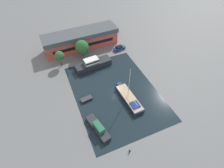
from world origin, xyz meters
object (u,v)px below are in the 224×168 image
object	(u,v)px
quay_tree_near_building	(82,47)
small_dinghy	(86,99)
warehouse_building	(81,39)
parked_car	(119,48)
quay_tree_by_water	(59,56)
motor_cruiser	(93,64)
sailboat_moored	(129,98)
cabin_boat	(98,128)

from	to	relation	value
quay_tree_near_building	small_dinghy	world-z (taller)	quay_tree_near_building
warehouse_building	parked_car	bearing A→B (deg)	-33.47
quay_tree_by_water	small_dinghy	bearing A→B (deg)	-79.59
quay_tree_by_water	parked_car	xyz separation A→B (m)	(23.02, 0.77, -3.49)
quay_tree_by_water	small_dinghy	xyz separation A→B (m)	(3.41, -18.59, -3.97)
motor_cruiser	small_dinghy	xyz separation A→B (m)	(-6.66, -13.54, -0.97)
parked_car	quay_tree_by_water	bearing A→B (deg)	-93.99
sailboat_moored	small_dinghy	distance (m)	12.54
warehouse_building	parked_car	size ratio (longest dim) A/B	6.01
quay_tree_near_building	sailboat_moored	bearing A→B (deg)	-75.70
sailboat_moored	small_dinghy	size ratio (longest dim) A/B	3.47
small_dinghy	warehouse_building	bearing A→B (deg)	-21.35
quay_tree_near_building	warehouse_building	bearing A→B (deg)	77.74
sailboat_moored	motor_cruiser	world-z (taller)	sailboat_moored
sailboat_moored	cabin_boat	size ratio (longest dim) A/B	1.41
warehouse_building	quay_tree_by_water	size ratio (longest dim) A/B	4.89
sailboat_moored	motor_cruiser	distance (m)	19.09
small_dinghy	cabin_boat	size ratio (longest dim) A/B	0.41
quay_tree_near_building	cabin_boat	world-z (taller)	quay_tree_near_building
parked_car	motor_cruiser	size ratio (longest dim) A/B	0.37
sailboat_moored	small_dinghy	world-z (taller)	sailboat_moored
quay_tree_by_water	sailboat_moored	world-z (taller)	sailboat_moored
parked_car	cabin_boat	bearing A→B (deg)	-39.31
warehouse_building	cabin_boat	world-z (taller)	warehouse_building
quay_tree_near_building	sailboat_moored	xyz separation A→B (m)	(6.46, -25.32, -3.80)
small_dinghy	cabin_boat	distance (m)	10.58
warehouse_building	parked_car	world-z (taller)	warehouse_building
warehouse_building	parked_car	distance (m)	15.49
sailboat_moored	cabin_boat	distance (m)	12.96
sailboat_moored	motor_cruiser	xyz separation A→B (m)	(-4.86, 18.45, 0.59)
motor_cruiser	cabin_boat	xyz separation A→B (m)	(-6.80, -24.10, -0.41)
warehouse_building	sailboat_moored	xyz separation A→B (m)	(4.94, -32.29, -2.58)
sailboat_moored	quay_tree_near_building	bearing A→B (deg)	101.23
warehouse_building	cabin_boat	distance (m)	38.61
warehouse_building	small_dinghy	xyz separation A→B (m)	(-6.59, -27.38, -2.95)
quay_tree_near_building	quay_tree_by_water	world-z (taller)	quay_tree_near_building
warehouse_building	quay_tree_near_building	distance (m)	7.24
motor_cruiser	quay_tree_near_building	bearing A→B (deg)	7.27
sailboat_moored	parked_car	bearing A→B (deg)	68.52
quay_tree_near_building	small_dinghy	size ratio (longest dim) A/B	1.92
warehouse_building	parked_car	xyz separation A→B (m)	(13.01, -8.02, -2.48)
warehouse_building	sailboat_moored	size ratio (longest dim) A/B	2.31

